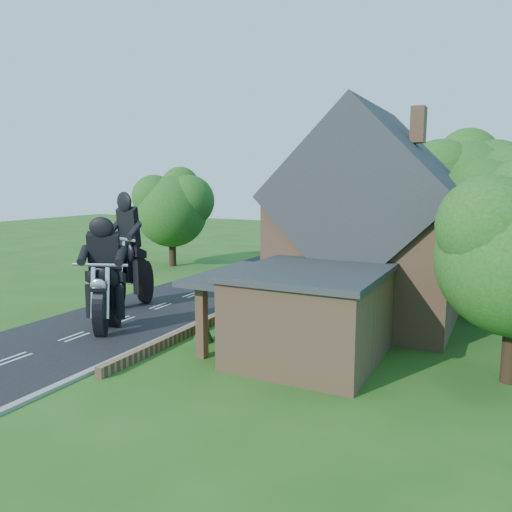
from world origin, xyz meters
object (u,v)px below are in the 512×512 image
at_px(annex, 307,312).
at_px(motorcycle_follow, 131,290).
at_px(garden_wall, 248,304).
at_px(house, 371,230).
at_px(motorcycle_lead, 107,316).

xyz_separation_m(annex, motorcycle_follow, (-11.29, 3.14, -0.85)).
bearing_deg(garden_wall, annex, -46.16).
distance_m(garden_wall, motorcycle_follow, 6.35).
relative_size(house, annex, 1.45).
xyz_separation_m(garden_wall, motorcycle_lead, (-3.48, -6.85, 0.57)).
bearing_deg(garden_wall, motorcycle_follow, -155.07).
distance_m(house, motorcycle_lead, 12.96).
relative_size(garden_wall, motorcycle_follow, 11.15).
xyz_separation_m(house, motorcycle_follow, (-11.91, -3.66, -3.42)).
xyz_separation_m(annex, motorcycle_lead, (-9.05, -1.05, -0.99)).
height_order(garden_wall, annex, annex).
relative_size(garden_wall, motorcycle_lead, 13.26).
bearing_deg(motorcycle_lead, annex, 165.93).
bearing_deg(annex, motorcycle_lead, -173.41).
height_order(house, annex, house).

